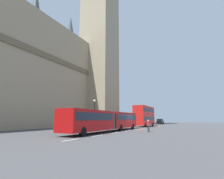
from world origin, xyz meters
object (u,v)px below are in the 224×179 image
(clock_tower, at_px, (100,0))
(double_decker_bus, at_px, (144,115))
(street_lamp, at_px, (94,112))
(articulated_bus, at_px, (107,119))
(traffic_cone_middle, at_px, (159,126))
(traffic_cone_west, at_px, (141,129))
(pedestrian_near_cones, at_px, (148,125))
(sedan_lead, at_px, (160,122))

(clock_tower, height_order, double_decker_bus, clock_tower)
(clock_tower, bearing_deg, street_lamp, -151.54)
(articulated_bus, xyz_separation_m, traffic_cone_middle, (15.06, -4.42, -1.46))
(traffic_cone_west, height_order, street_lamp, street_lamp)
(articulated_bus, bearing_deg, pedestrian_near_cones, -72.40)
(sedan_lead, relative_size, pedestrian_near_cones, 2.60)
(pedestrian_near_cones, bearing_deg, clock_tower, 45.63)
(traffic_cone_west, relative_size, pedestrian_near_cones, 0.34)
(sedan_lead, bearing_deg, double_decker_bus, -179.31)
(sedan_lead, bearing_deg, pedestrian_near_cones, -171.17)
(pedestrian_near_cones, bearing_deg, traffic_cone_middle, 5.21)
(clock_tower, relative_size, sedan_lead, 17.39)
(articulated_bus, relative_size, sedan_lead, 4.25)
(clock_tower, distance_m, articulated_bus, 45.88)
(sedan_lead, xyz_separation_m, pedestrian_near_cones, (-37.84, -5.88, -0.00))
(double_decker_bus, bearing_deg, traffic_cone_west, -165.71)
(articulated_bus, height_order, pedestrian_near_cones, articulated_bus)
(double_decker_bus, height_order, street_lamp, street_lamp)
(articulated_bus, distance_m, pedestrian_near_cones, 5.97)
(traffic_cone_middle, bearing_deg, street_lamp, 142.34)
(articulated_bus, relative_size, street_lamp, 3.54)
(clock_tower, relative_size, traffic_cone_west, 131.93)
(double_decker_bus, xyz_separation_m, sedan_lead, (20.11, 0.24, -1.80))
(traffic_cone_middle, distance_m, street_lamp, 14.88)
(articulated_bus, relative_size, pedestrian_near_cones, 11.05)
(street_lamp, relative_size, pedestrian_near_cones, 3.12)
(double_decker_bus, bearing_deg, street_lamp, 164.30)
(clock_tower, distance_m, pedestrian_near_cones, 47.82)
(street_lamp, bearing_deg, clock_tower, 28.46)
(traffic_cone_middle, bearing_deg, articulated_bus, 163.62)
(traffic_cone_middle, bearing_deg, clock_tower, 72.16)
(clock_tower, height_order, street_lamp, clock_tower)
(pedestrian_near_cones, bearing_deg, street_lamp, 80.49)
(traffic_cone_middle, relative_size, street_lamp, 0.11)
(sedan_lead, xyz_separation_m, traffic_cone_middle, (-24.57, -4.67, -0.63))
(traffic_cone_middle, relative_size, pedestrian_near_cones, 0.34)
(clock_tower, relative_size, double_decker_bus, 7.24)
(clock_tower, bearing_deg, double_decker_bus, -96.00)
(sedan_lead, relative_size, traffic_cone_middle, 7.59)
(articulated_bus, distance_m, traffic_cone_middle, 15.76)
(traffic_cone_west, bearing_deg, clock_tower, 45.86)
(double_decker_bus, xyz_separation_m, traffic_cone_west, (-16.08, -4.09, -2.43))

